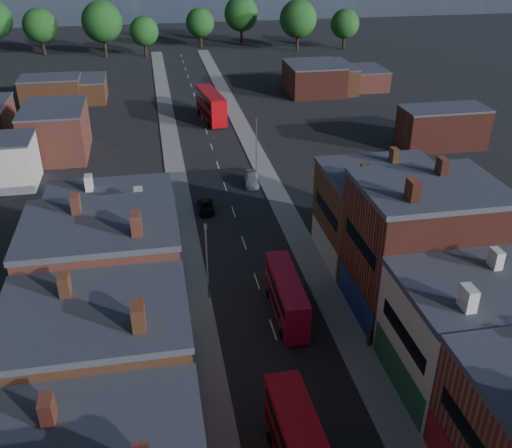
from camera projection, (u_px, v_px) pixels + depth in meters
name	position (u px, v px, depth m)	size (l,w,h in m)	color
pavement_west	(181.00, 209.00, 73.24)	(3.00, 200.00, 0.12)	gray
pavement_east	(280.00, 201.00, 75.35)	(3.00, 200.00, 0.12)	gray
lamp_post_2	(207.00, 257.00, 53.93)	(0.25, 0.70, 8.12)	slate
lamp_post_3	(256.00, 142.00, 81.61)	(0.25, 0.70, 8.12)	slate
bus_1	(286.00, 295.00, 52.62)	(2.58, 9.73, 4.19)	#BB0A27
bus_2	(211.00, 105.00, 104.40)	(4.38, 12.54, 5.30)	#B1070C
car_2	(206.00, 207.00, 72.54)	(1.98, 4.29, 1.19)	black
car_3	(252.00, 180.00, 79.82)	(1.92, 4.73, 1.37)	silver
ped_3	(369.00, 337.00, 49.31)	(1.09, 0.49, 1.85)	#5E5750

